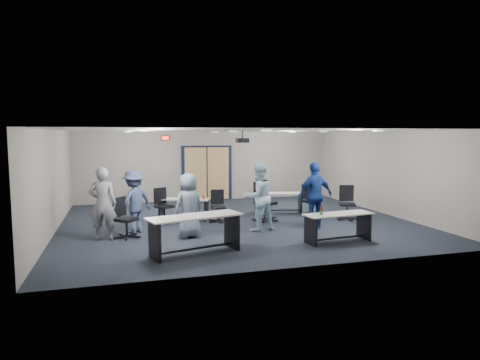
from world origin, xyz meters
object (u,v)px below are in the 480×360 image
object	(u,v)px
table_back_left	(184,205)
chair_loose_right	(347,203)
chair_back_a	(164,205)
person_gray	(103,204)
table_front_right	(338,222)
person_navy	(315,196)
table_back_right	(278,199)
chair_back_c	(265,201)
chair_back_b	(218,206)
table_front_left	(195,228)
person_back	(134,201)
chair_back_d	(311,200)
chair_loose_left	(127,218)
person_lightblue	(258,197)
person_plaid	(189,205)

from	to	relation	value
table_back_left	chair_loose_right	distance (m)	4.96
chair_back_a	person_gray	world-z (taller)	person_gray
chair_loose_right	table_front_right	bearing A→B (deg)	-102.49
person_gray	person_navy	distance (m)	5.56
table_back_right	chair_back_c	size ratio (longest dim) A/B	1.48
chair_back_b	chair_back_c	bearing A→B (deg)	-3.59
chair_back_c	person_navy	size ratio (longest dim) A/B	0.64
table_front_left	person_back	xyz separation A→B (m)	(-1.19, 2.42, 0.26)
table_front_left	chair_back_a	distance (m)	3.62
chair_back_d	person_back	size ratio (longest dim) A/B	0.60
person_navy	chair_back_a	bearing A→B (deg)	-37.03
table_front_right	chair_loose_left	world-z (taller)	chair_loose_left
chair_loose_left	chair_back_c	bearing A→B (deg)	-32.52
chair_back_a	chair_back_d	xyz separation A→B (m)	(4.60, -0.29, -0.00)
person_gray	person_back	xyz separation A→B (m)	(0.76, 0.62, -0.07)
person_navy	person_back	world-z (taller)	person_navy
table_back_left	person_navy	distance (m)	3.98
chair_back_a	person_back	xyz separation A→B (m)	(-0.90, -1.18, 0.33)
chair_back_b	chair_back_c	world-z (taller)	chair_back_c
chair_back_d	person_back	world-z (taller)	person_back
chair_back_b	person_lightblue	world-z (taller)	person_lightblue
person_back	chair_back_c	bearing A→B (deg)	152.58
table_back_left	chair_back_a	distance (m)	0.63
chair_back_d	person_gray	world-z (taller)	person_gray
chair_back_a	table_front_left	bearing A→B (deg)	-113.60
person_lightblue	person_back	xyz separation A→B (m)	(-3.21, 0.65, -0.08)
chair_back_a	chair_loose_left	size ratio (longest dim) A/B	0.99
table_front_left	chair_back_b	bearing A→B (deg)	53.63
table_front_left	table_front_right	bearing A→B (deg)	-13.94
table_front_left	person_back	distance (m)	2.71
chair_back_b	person_navy	bearing A→B (deg)	-28.11
person_plaid	person_back	distance (m)	1.59
table_front_right	person_gray	distance (m)	5.72
chair_back_a	person_gray	distance (m)	2.48
chair_back_d	chair_loose_right	world-z (taller)	chair_loose_right
table_back_right	person_lightblue	distance (m)	2.74
table_front_right	chair_back_b	xyz separation A→B (m)	(-2.23, 3.14, -0.01)
person_lightblue	person_navy	distance (m)	1.59
chair_back_d	person_plaid	distance (m)	4.58
person_back	table_front_left	bearing A→B (deg)	80.72
chair_back_d	chair_loose_left	xyz separation A→B (m)	(-5.71, -1.44, 0.01)
person_plaid	table_back_right	bearing A→B (deg)	-165.15
chair_back_b	chair_loose_right	bearing A→B (deg)	-5.27
table_back_right	person_plaid	bearing A→B (deg)	-129.68
chair_loose_left	person_lightblue	world-z (taller)	person_lightblue
table_back_left	chair_back_b	world-z (taller)	chair_back_b
person_lightblue	table_front_right	bearing A→B (deg)	114.67
chair_back_b	chair_loose_right	size ratio (longest dim) A/B	0.91
chair_loose_right	person_lightblue	distance (m)	3.15
table_front_left	person_gray	world-z (taller)	person_gray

